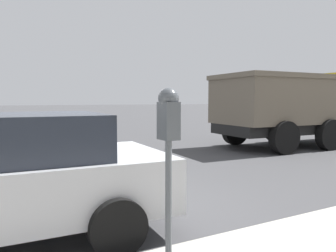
{
  "coord_description": "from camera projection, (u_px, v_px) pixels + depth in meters",
  "views": [
    {
      "loc": [
        -5.17,
        1.0,
        1.68
      ],
      "look_at": [
        -2.21,
        -0.58,
        1.41
      ],
      "focal_mm": 35.0,
      "sensor_mm": 36.0,
      "label": 1
    }
  ],
  "objects": [
    {
      "name": "ground_plane",
      "position": [
        69.0,
        207.0,
        5.15
      ],
      "size": [
        220.0,
        220.0,
        0.0
      ],
      "primitive_type": "plane",
      "color": "#424244"
    },
    {
      "name": "parking_meter",
      "position": [
        168.0,
        131.0,
        2.95
      ],
      "size": [
        0.21,
        0.19,
        1.66
      ],
      "color": "#4C5156",
      "rests_on": "sidewalk"
    },
    {
      "name": "dump_truck",
      "position": [
        317.0,
        104.0,
        12.38
      ],
      "size": [
        3.07,
        8.23,
        2.81
      ],
      "rotation": [
        0.0,
        0.0,
        3.1
      ],
      "color": "black",
      "rests_on": "ground_plane"
    }
  ]
}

